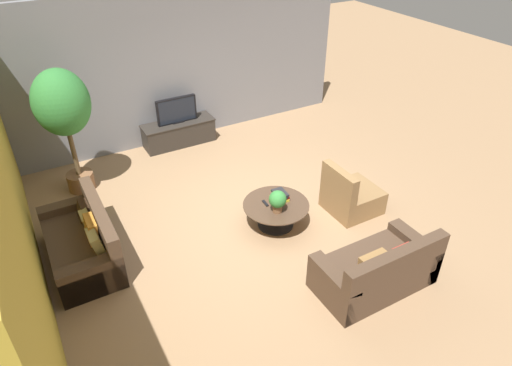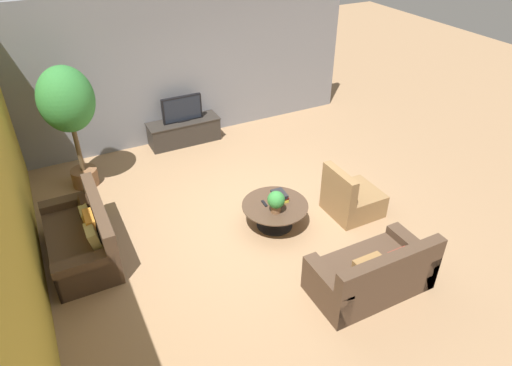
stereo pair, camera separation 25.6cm
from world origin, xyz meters
The scene contains 13 objects.
ground_plane centered at (0.00, 0.00, 0.00)m, with size 24.00×24.00×0.00m, color #9E7A56.
back_wall_stone centered at (0.00, 3.26, 1.50)m, with size 7.40×0.12×3.00m, color slate.
side_wall_left centered at (-3.26, 0.20, 1.50)m, with size 0.12×7.40×3.00m, color gold.
media_console centered at (-0.15, 2.94, 0.26)m, with size 1.47×0.50×0.49m.
television centered at (-0.15, 2.94, 0.75)m, with size 0.82×0.13×0.53m.
coffee_table centered at (0.18, -0.35, 0.28)m, with size 1.03×1.03×0.40m.
couch_by_wall centered at (-2.61, 0.32, 0.29)m, with size 0.84×1.70×0.84m.
couch_near_entry centered at (0.65, -2.13, 0.28)m, with size 1.58×0.84×0.84m.
armchair_wicker centered at (1.44, -0.62, 0.27)m, with size 0.80×0.76×0.86m.
potted_palm_tall centered at (-2.28, 2.22, 1.54)m, with size 0.90×0.90×2.19m.
potted_plant_tabletop centered at (0.10, -0.51, 0.61)m, with size 0.27×0.27×0.36m.
book_stack centered at (0.30, -0.27, 0.47)m, with size 0.27×0.27×0.14m.
remote_black centered at (0.04, -0.25, 0.41)m, with size 0.04×0.16×0.02m, color black.
Camera 2 is at (-2.66, -5.29, 4.56)m, focal length 32.00 mm.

